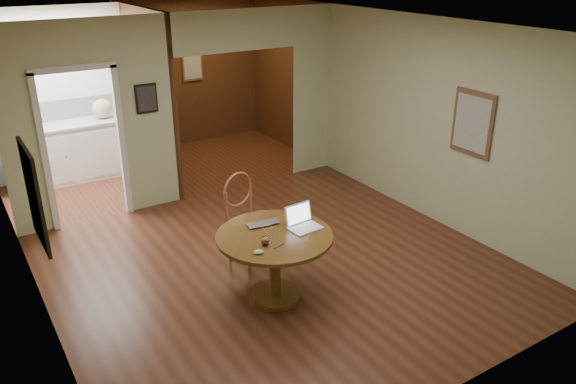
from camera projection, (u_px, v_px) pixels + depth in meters
floor at (280, 267)px, 6.63m from camera, size 5.00×5.00×0.00m
room_shell at (143, 110)px, 8.30m from camera, size 5.20×7.50×5.00m
dining_table at (275, 251)px, 5.85m from camera, size 1.21×1.21×0.76m
chair at (245, 214)px, 6.57m from camera, size 0.56×0.56×1.10m
open_laptop at (302, 221)px, 5.91m from camera, size 0.34×0.31×0.23m
closed_laptop at (265, 226)px, 5.93m from camera, size 0.37×0.26×0.03m
mouse at (259, 252)px, 5.39m from camera, size 0.12×0.09×0.04m
wine_glass at (265, 241)px, 5.54m from camera, size 0.09×0.09×0.10m
pen at (279, 246)px, 5.53m from camera, size 0.14×0.05×0.01m
kitchen_cabinet at (72, 152)px, 9.04m from camera, size 2.06×0.60×0.94m
grocery_bag at (102, 109)px, 9.07m from camera, size 0.35×0.31×0.32m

